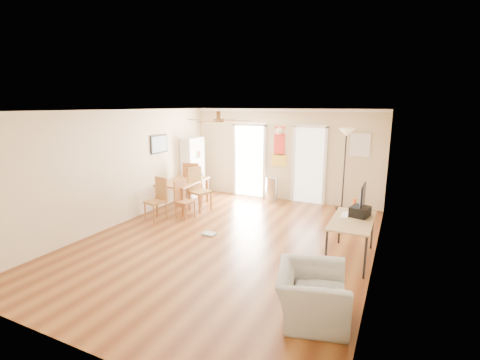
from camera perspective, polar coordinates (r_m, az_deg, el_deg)
The scene contains 30 objects.
floor at distance 7.03m, azimuth -2.13°, elevation -10.16°, with size 7.00×7.00×0.00m, color brown.
ceiling at distance 6.49m, azimuth -2.32°, elevation 11.55°, with size 5.50×7.00×0.00m, color silver, non-canonical shape.
wall_back at distance 9.83m, azimuth 7.28°, elevation 4.14°, with size 5.50×0.04×2.60m, color beige, non-canonical shape.
wall_front at distance 4.01m, azimuth -26.37°, elevation -9.31°, with size 5.50×0.04×2.60m, color beige, non-canonical shape.
wall_left at distance 8.26m, azimuth -19.40°, elevation 1.96°, with size 0.04×7.00×2.60m, color beige, non-canonical shape.
wall_right at distance 5.92m, azimuth 22.11°, elevation -2.16°, with size 0.04×7.00×2.60m, color beige, non-canonical shape.
crown_molding at distance 6.49m, azimuth -2.31°, elevation 11.20°, with size 5.50×7.00×0.08m, color white, non-canonical shape.
kitchen_doorway at distance 10.22m, azimuth 1.61°, elevation 3.13°, with size 0.90×0.10×2.10m, color white, non-canonical shape.
bathroom_doorway at distance 9.65m, azimuth 11.45°, elevation 2.33°, with size 0.80×0.10×2.10m, color white, non-canonical shape.
wall_decal at distance 9.81m, azimuth 6.59°, elevation 5.62°, with size 0.46×0.03×1.10m, color red.
ac_grille at distance 9.32m, azimuth 19.40°, elevation 5.57°, with size 0.50×0.04×0.60m, color white.
framed_poster at distance 9.22m, azimuth -13.36°, elevation 5.87°, with size 0.04×0.66×0.48m, color black.
ceiling_fan at distance 6.23m, azimuth -3.60°, elevation 9.94°, with size 1.24×1.24×0.20m, color #593819, non-canonical shape.
bookshelf at distance 10.28m, azimuth -7.86°, elevation 2.12°, with size 0.35×0.79×1.76m, color white, non-canonical shape.
dining_table at distance 9.27m, azimuth -9.43°, elevation -2.32°, with size 0.88×1.47×0.73m, color #A77235, non-canonical shape.
dining_chair_right_a at distance 8.90m, azimuth -6.69°, elevation -1.59°, with size 0.46×0.46×1.11m, color olive, non-canonical shape.
dining_chair_right_b at distance 8.37m, azimuth -9.17°, elevation -3.26°, with size 0.38×0.38×0.92m, color #9A5931, non-canonical shape.
dining_chair_near at distance 8.36m, azimuth -13.99°, elevation -3.17°, with size 0.41×0.41×1.01m, color #9B6532, non-canonical shape.
dining_chair_far at distance 9.85m, azimuth -7.78°, elevation -0.25°, with size 0.46×0.46×1.12m, color #955530, non-canonical shape.
trash_can at distance 9.77m, azimuth 5.29°, elevation -1.56°, with size 0.32×0.32×0.70m, color silver.
torchiere_lamp at distance 9.18m, azimuth 17.00°, elevation 1.61°, with size 0.40×0.40×2.13m, color black, non-canonical shape.
computer_desk at distance 6.44m, azimuth 18.03°, elevation -9.42°, with size 0.69×1.37×0.74m, color #A07E57, non-canonical shape.
imac at distance 6.60m, azimuth 19.84°, elevation -3.11°, with size 0.08×0.60×0.55m, color black, non-canonical shape.
keyboard at distance 6.52m, azimuth 17.12°, elevation -5.58°, with size 0.12×0.37×0.01m, color white.
printer at distance 6.52m, azimuth 19.42°, elevation -4.98°, with size 0.30×0.35×0.18m, color black.
orange_bottle at distance 6.91m, azimuth 18.56°, elevation -3.79°, with size 0.07×0.07×0.22m, color #FF5F16.
wastebasket_a at distance 5.69m, azimuth 11.95°, elevation -14.52°, with size 0.25×0.25×0.28m, color silver.
wastebasket_b at distance 5.46m, azimuth 14.66°, elevation -15.97°, with size 0.24×0.24×0.27m, color silver.
floor_cloth at distance 7.36m, azimuth -5.13°, elevation -8.96°, with size 0.28×0.22×0.04m, color gray.
armchair at distance 4.70m, azimuth 11.91°, elevation -18.17°, with size 1.00×0.87×0.65m, color #A0A09B.
Camera 1 is at (3.01, -5.75, 2.69)m, focal length 25.54 mm.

